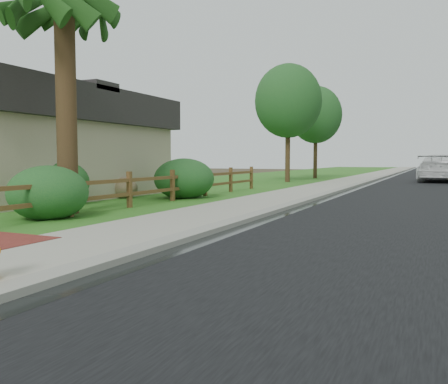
% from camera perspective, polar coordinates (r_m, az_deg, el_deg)
% --- Properties ---
extents(ground, '(120.00, 120.00, 0.00)m').
position_cam_1_polar(ground, '(7.65, -12.29, -7.08)').
color(ground, '#38321E').
extents(road, '(8.00, 90.00, 0.02)m').
position_cam_1_polar(road, '(41.01, 24.76, 1.61)').
color(road, black).
rests_on(road, ground).
extents(curb, '(0.40, 90.00, 0.12)m').
position_cam_1_polar(curb, '(41.22, 18.91, 1.84)').
color(curb, gray).
rests_on(curb, ground).
extents(wet_gutter, '(0.50, 90.00, 0.00)m').
position_cam_1_polar(wet_gutter, '(41.19, 19.40, 1.77)').
color(wet_gutter, black).
rests_on(wet_gutter, road).
extents(sidewalk, '(2.20, 90.00, 0.10)m').
position_cam_1_polar(sidewalk, '(41.37, 17.12, 1.87)').
color(sidewalk, gray).
rests_on(sidewalk, ground).
extents(grass_strip, '(1.60, 90.00, 0.06)m').
position_cam_1_polar(grass_strip, '(41.66, 14.53, 1.91)').
color(grass_strip, '#2A5A19').
rests_on(grass_strip, ground).
extents(lawn_near, '(9.00, 90.00, 0.04)m').
position_cam_1_polar(lawn_near, '(42.88, 7.67, 2.04)').
color(lawn_near, '#2A5A19').
rests_on(lawn_near, ground).
extents(ranch_fence, '(0.12, 16.92, 1.10)m').
position_cam_1_polar(ranch_fence, '(14.84, -8.59, 0.71)').
color(ranch_fence, '#55391C').
rests_on(ranch_fence, ground).
extents(white_suv, '(2.91, 6.05, 1.70)m').
position_cam_1_polar(white_suv, '(33.07, 24.62, 2.62)').
color(white_suv, white).
rests_on(white_suv, road).
extents(dark_car_far, '(3.00, 4.48, 1.40)m').
position_cam_1_polar(dark_car_far, '(45.09, 24.80, 2.69)').
color(dark_car_far, black).
rests_on(dark_car_far, road).
extents(boulder, '(1.26, 0.99, 0.79)m').
position_cam_1_polar(boulder, '(17.61, -12.11, 0.46)').
color(boulder, brown).
rests_on(boulder, ground).
extents(shrub_b, '(1.96, 1.96, 1.31)m').
position_cam_1_polar(shrub_b, '(11.92, -20.40, -0.12)').
color(shrub_b, '#194821').
rests_on(shrub_b, ground).
extents(shrub_c, '(2.53, 2.53, 1.44)m').
position_cam_1_polar(shrub_c, '(15.68, -19.48, 1.08)').
color(shrub_c, '#194821').
rests_on(shrub_c, ground).
extents(shrub_d, '(2.30, 2.30, 1.48)m').
position_cam_1_polar(shrub_d, '(17.13, -4.82, 1.59)').
color(shrub_d, '#194821').
rests_on(shrub_d, ground).
extents(tree_near_left, '(4.08, 4.08, 7.23)m').
position_cam_1_polar(tree_near_left, '(29.64, 7.72, 10.78)').
color(tree_near_left, '#382B17').
rests_on(tree_near_left, ground).
extents(tree_mid_left, '(3.77, 3.77, 6.74)m').
position_cam_1_polar(tree_mid_left, '(35.55, 10.99, 9.08)').
color(tree_mid_left, '#382B17').
rests_on(tree_mid_left, ground).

